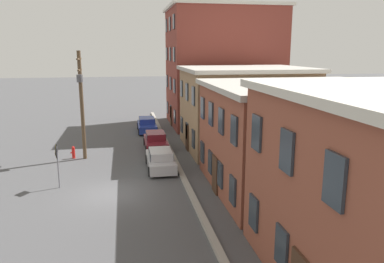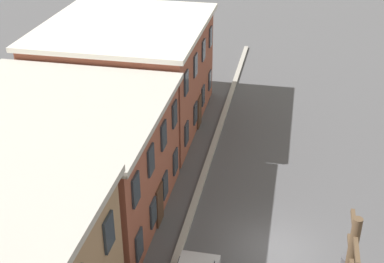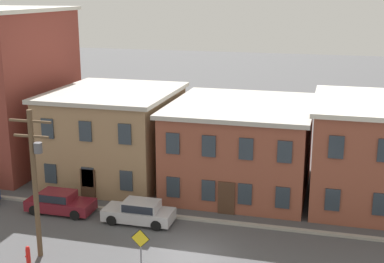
{
  "view_description": "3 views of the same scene",
  "coord_description": "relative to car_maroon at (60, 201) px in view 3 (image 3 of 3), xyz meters",
  "views": [
    {
      "loc": [
        21.05,
        0.88,
        8.2
      ],
      "look_at": [
        0.12,
        4.72,
        3.57
      ],
      "focal_mm": 35.0,
      "sensor_mm": 36.0,
      "label": 1
    },
    {
      "loc": [
        -20.38,
        -0.06,
        17.48
      ],
      "look_at": [
        0.17,
        4.12,
        5.94
      ],
      "focal_mm": 50.0,
      "sensor_mm": 36.0,
      "label": 2
    },
    {
      "loc": [
        7.13,
        -25.75,
        14.04
      ],
      "look_at": [
        -0.62,
        2.91,
        6.22
      ],
      "focal_mm": 50.0,
      "sensor_mm": 36.0,
      "label": 3
    }
  ],
  "objects": [
    {
      "name": "car_silver",
      "position": [
        5.61,
        -0.14,
        0.0
      ],
      "size": [
        4.4,
        1.92,
        1.43
      ],
      "color": "#B7B7BC",
      "rests_on": "ground_plane"
    },
    {
      "name": "car_maroon",
      "position": [
        0.0,
        0.0,
        0.0
      ],
      "size": [
        4.4,
        1.92,
        1.43
      ],
      "color": "maroon",
      "rests_on": "ground_plane"
    },
    {
      "name": "apartment_far",
      "position": [
        10.58,
        7.73,
        2.42
      ],
      "size": [
        10.07,
        10.78,
        6.31
      ],
      "color": "brown",
      "rests_on": "ground_plane"
    },
    {
      "name": "kerb_strip",
      "position": [
        9.71,
        1.1,
        -0.67
      ],
      "size": [
        56.0,
        0.36,
        0.16
      ],
      "primitive_type": "cube",
      "color": "#9E998E",
      "rests_on": "ground_plane"
    },
    {
      "name": "ground_plane",
      "position": [
        9.71,
        -3.4,
        -0.75
      ],
      "size": [
        200.0,
        200.0,
        0.0
      ],
      "primitive_type": "plane",
      "color": "#4C4C4F"
    },
    {
      "name": "caution_sign",
      "position": [
        8.11,
        -6.59,
        1.11
      ],
      "size": [
        0.99,
        0.08,
        2.76
      ],
      "color": "slate",
      "rests_on": "ground_plane"
    },
    {
      "name": "utility_pole",
      "position": [
        1.92,
        -5.64,
        3.86
      ],
      "size": [
        2.4,
        0.44,
        8.18
      ],
      "color": "brown",
      "rests_on": "ground_plane"
    },
    {
      "name": "apartment_midblock",
      "position": [
        0.82,
        7.44,
        2.68
      ],
      "size": [
        9.03,
        10.19,
        6.83
      ],
      "color": "#9E7A56",
      "rests_on": "ground_plane"
    },
    {
      "name": "fire_hydrant",
      "position": [
        1.68,
        -6.51,
        -0.27
      ],
      "size": [
        0.24,
        0.34,
        0.96
      ],
      "color": "red",
      "rests_on": "ground_plane"
    }
  ]
}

